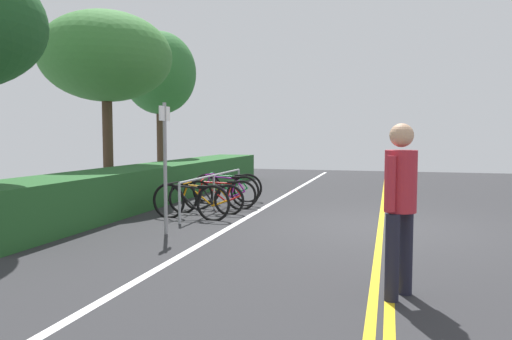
% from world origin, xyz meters
% --- Properties ---
extents(ground_plane, '(28.09, 13.79, 0.05)m').
position_xyz_m(ground_plane, '(0.00, 0.00, -0.03)').
color(ground_plane, '#2B2B2D').
extents(centre_line_yellow_inner, '(25.28, 0.10, 0.00)m').
position_xyz_m(centre_line_yellow_inner, '(0.00, -0.08, 0.00)').
color(centre_line_yellow_inner, gold).
rests_on(centre_line_yellow_inner, ground_plane).
extents(centre_line_yellow_outer, '(25.28, 0.10, 0.00)m').
position_xyz_m(centre_line_yellow_outer, '(0.00, 0.08, 0.00)').
color(centre_line_yellow_outer, gold).
rests_on(centre_line_yellow_outer, ground_plane).
extents(bike_lane_stripe_white, '(25.28, 0.12, 0.00)m').
position_xyz_m(bike_lane_stripe_white, '(0.00, 2.70, 0.00)').
color(bike_lane_stripe_white, white).
rests_on(bike_lane_stripe_white, ground_plane).
extents(bike_rack, '(3.74, 0.05, 0.79)m').
position_xyz_m(bike_rack, '(1.12, 3.72, 0.60)').
color(bike_rack, '#9EA0A5').
rests_on(bike_rack, ground_plane).
extents(bicycle_0, '(0.46, 1.71, 0.75)m').
position_xyz_m(bicycle_0, '(-0.19, 3.72, 0.35)').
color(bicycle_0, black).
rests_on(bicycle_0, ground_plane).
extents(bicycle_1, '(0.46, 1.69, 0.69)m').
position_xyz_m(bicycle_1, '(0.52, 3.68, 0.32)').
color(bicycle_1, black).
rests_on(bicycle_1, ground_plane).
extents(bicycle_2, '(0.55, 1.61, 0.71)m').
position_xyz_m(bicycle_2, '(1.15, 3.59, 0.33)').
color(bicycle_2, black).
rests_on(bicycle_2, ground_plane).
extents(bicycle_3, '(0.46, 1.76, 0.76)m').
position_xyz_m(bicycle_3, '(1.84, 3.70, 0.36)').
color(bicycle_3, black).
rests_on(bicycle_3, ground_plane).
extents(bicycle_4, '(0.51, 1.72, 0.75)m').
position_xyz_m(bicycle_4, '(2.39, 3.84, 0.35)').
color(bicycle_4, black).
rests_on(bicycle_4, ground_plane).
extents(pedestrian, '(0.44, 0.32, 1.78)m').
position_xyz_m(pedestrian, '(-3.94, -0.17, 1.03)').
color(pedestrian, '#1E1E2D').
rests_on(pedestrian, ground_plane).
extents(sign_post_near, '(0.36, 0.06, 2.19)m').
position_xyz_m(sign_post_near, '(-1.66, 3.54, 1.32)').
color(sign_post_near, gray).
rests_on(sign_post_near, ground_plane).
extents(hedge_backdrop, '(12.69, 1.38, 0.90)m').
position_xyz_m(hedge_backdrop, '(2.62, 5.68, 0.45)').
color(hedge_backdrop, '#235626').
rests_on(hedge_backdrop, ground_plane).
extents(tree_mid, '(3.37, 3.37, 4.81)m').
position_xyz_m(tree_mid, '(2.13, 7.02, 3.65)').
color(tree_mid, '#473323').
rests_on(tree_mid, ground_plane).
extents(tree_far_right, '(2.49, 2.49, 5.17)m').
position_xyz_m(tree_far_right, '(6.23, 7.57, 3.75)').
color(tree_far_right, '#473323').
rests_on(tree_far_right, ground_plane).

